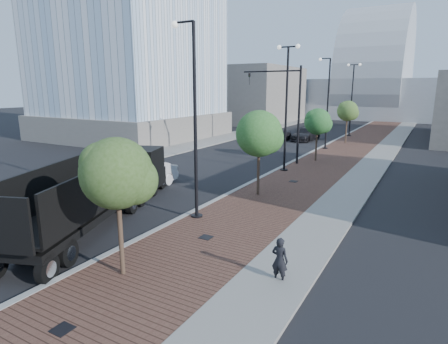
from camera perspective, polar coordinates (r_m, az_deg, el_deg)
The scene contains 24 objects.
sidewalk at distance 45.24m, azimuth 20.77°, elevation 4.11°, with size 7.00×140.00×0.12m, color #4C2D23.
concrete_strip at distance 44.92m, azimuth 24.17°, elevation 3.76°, with size 2.40×140.00×0.13m, color slate.
curb at distance 45.89m, azimuth 16.45°, elevation 4.54°, with size 0.30×140.00×0.14m, color gray.
west_sidewalk at distance 50.42m, azimuth 1.89°, elevation 5.75°, with size 4.00×140.00×0.12m, color slate.
dump_truck at distance 20.05m, azimuth -16.17°, elevation -1.97°, with size 6.81×13.25×3.14m.
white_sedan at distance 23.84m, azimuth -12.33°, elevation -0.64°, with size 1.77×5.08×1.67m, color silver.
dark_car_mid at distance 44.90m, azimuth 7.71°, elevation 5.61°, with size 2.37×5.15×1.43m, color black.
dark_car_far at distance 46.37m, azimuth 12.48°, elevation 5.71°, with size 2.15×5.30×1.54m, color black.
pedestrian at distance 12.54m, azimuth 8.57°, elevation -13.27°, with size 0.57×0.37×1.56m, color black.
streetlight_1 at distance 17.42m, azimuth -4.75°, elevation 6.44°, with size 1.44×0.56×9.21m.
streetlight_2 at distance 28.05m, azimuth 9.56°, elevation 9.69°, with size 1.72×0.56×9.28m.
streetlight_3 at distance 39.57m, azimuth 15.49°, elevation 9.58°, with size 1.44×0.56×9.21m.
streetlight_4 at distance 51.24m, azimuth 19.05°, elevation 10.52°, with size 1.72×0.56×9.28m.
traffic_mast at distance 31.17m, azimuth 9.93°, elevation 10.27°, with size 5.09×0.20×8.00m.
tree_0 at distance 12.27m, azimuth -15.97°, elevation -0.27°, with size 2.38×2.32×4.77m.
tree_1 at distance 21.31m, azimuth 5.56°, elevation 5.87°, with size 2.67×2.67×5.05m.
tree_2 at distance 32.61m, azimuth 14.29°, elevation 7.51°, with size 2.30×2.24×4.60m.
tree_3 at distance 44.24m, azimuth 18.55°, elevation 8.88°, with size 2.35×2.29×4.89m.
tower_podium at distance 50.14m, azimuth -13.79°, elevation 7.00°, with size 19.00×19.00×3.00m, color slate.
convention_center at distance 90.14m, azimuth 22.27°, elevation 11.73°, with size 50.00×30.00×50.00m.
commercial_block_nw at distance 71.07m, azimuth 4.49°, elevation 11.76°, with size 14.00×20.00×10.00m, color slate.
utility_cover_0 at distance 11.29m, azimuth -23.62°, elevation -21.29°, with size 0.50×0.50×0.02m, color black.
utility_cover_1 at distance 15.83m, azimuth -2.79°, elevation -10.00°, with size 0.50×0.50×0.02m, color black.
utility_cover_2 at distance 25.34m, azimuth 10.63°, elevation -1.41°, with size 0.50×0.50×0.02m, color black.
Camera 1 is at (10.26, -4.30, 6.27)m, focal length 29.70 mm.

